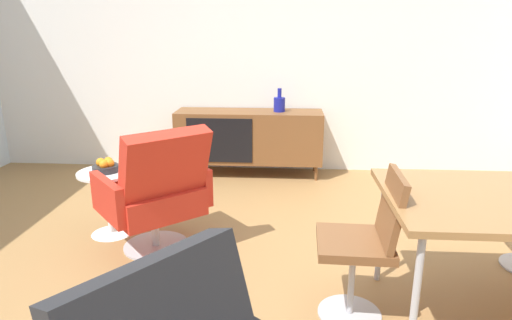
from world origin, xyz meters
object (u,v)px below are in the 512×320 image
side_table_round (108,196)px  fruit_bowl (106,166)px  dining_chair_near_window (366,240)px  lounge_chair_red (156,191)px  vase_cobalt (279,104)px  sideboard (249,136)px

side_table_round → fruit_bowl: 0.24m
dining_chair_near_window → fruit_bowl: bearing=152.7°
lounge_chair_red → fruit_bowl: lounge_chair_red is taller
lounge_chair_red → side_table_round: bearing=151.7°
vase_cobalt → sideboard: bearing=-179.7°
side_table_round → fruit_bowl: bearing=-4.9°
lounge_chair_red → fruit_bowl: size_ratio=4.73×
vase_cobalt → side_table_round: size_ratio=0.48×
sideboard → side_table_round: bearing=-121.2°
fruit_bowl → side_table_round: bearing=175.1°
sideboard → vase_cobalt: (0.33, 0.00, 0.37)m
lounge_chair_red → vase_cobalt: bearing=65.7°
vase_cobalt → fruit_bowl: vase_cobalt is taller
vase_cobalt → fruit_bowl: (-1.30, -1.60, -0.24)m
sideboard → lounge_chair_red: size_ratio=1.69×
side_table_round → vase_cobalt: bearing=50.9°
sideboard → dining_chair_near_window: dining_chair_near_window is taller
lounge_chair_red → side_table_round: size_ratio=1.82×
sideboard → side_table_round: (-0.97, -1.60, -0.12)m
lounge_chair_red → dining_chair_near_window: bearing=-26.9°
sideboard → vase_cobalt: vase_cobalt is taller
sideboard → side_table_round: size_ratio=3.08×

